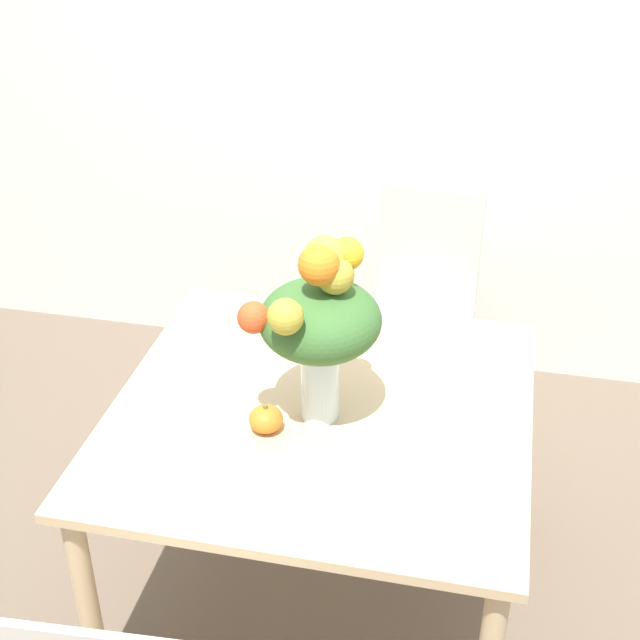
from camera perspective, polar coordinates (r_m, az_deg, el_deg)
ground_plane at (r=3.09m, az=0.08°, el=-17.14°), size 12.00×12.00×0.00m
wall_back at (r=3.69m, az=5.31°, el=15.96°), size 8.00×0.06×2.70m
dining_table at (r=2.62m, az=0.09°, el=-7.19°), size 1.19×1.17×0.78m
flower_vase at (r=2.35m, az=-0.05°, el=0.06°), size 0.37×0.37×0.55m
pumpkin at (r=2.46m, az=-3.48°, el=-6.34°), size 0.09×0.09×0.09m
dining_chair_near_window at (r=3.49m, az=6.31°, el=0.04°), size 0.46×0.46×1.01m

